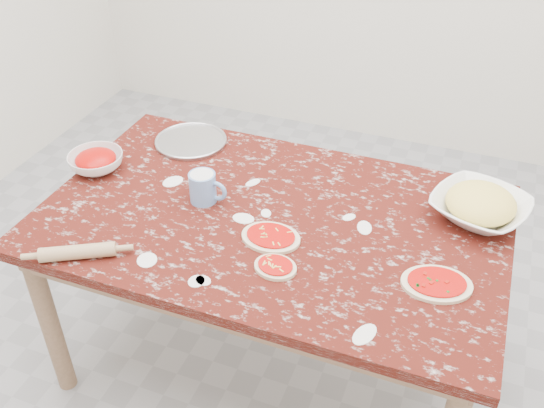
{
  "coord_description": "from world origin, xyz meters",
  "views": [
    {
      "loc": [
        0.6,
        -1.57,
        2.03
      ],
      "look_at": [
        0.0,
        0.0,
        0.8
      ],
      "focal_mm": 40.0,
      "sensor_mm": 36.0,
      "label": 1
    }
  ],
  "objects": [
    {
      "name": "pizza_mid",
      "position": [
        0.11,
        -0.25,
        0.76
      ],
      "size": [
        0.15,
        0.13,
        0.02
      ],
      "color": "beige",
      "rests_on": "worktable"
    },
    {
      "name": "pizza_tray",
      "position": [
        -0.49,
        0.35,
        0.76
      ],
      "size": [
        0.34,
        0.34,
        0.01
      ],
      "primitive_type": "cylinder",
      "rotation": [
        0.0,
        0.0,
        0.2
      ],
      "color": "#B2B2B7",
      "rests_on": "worktable"
    },
    {
      "name": "pizza_left",
      "position": [
        0.04,
        -0.12,
        0.76
      ],
      "size": [
        0.2,
        0.16,
        0.02
      ],
      "color": "beige",
      "rests_on": "worktable"
    },
    {
      "name": "ground",
      "position": [
        0.0,
        0.0,
        0.0
      ],
      "size": [
        4.0,
        4.0,
        0.0
      ],
      "primitive_type": "plane",
      "color": "gray"
    },
    {
      "name": "cheese_bowl",
      "position": [
        0.67,
        0.25,
        0.79
      ],
      "size": [
        0.41,
        0.41,
        0.08
      ],
      "primitive_type": "imported",
      "rotation": [
        0.0,
        0.0,
        -0.35
      ],
      "color": "white",
      "rests_on": "worktable"
    },
    {
      "name": "flour_mug",
      "position": [
        -0.26,
        -0.0,
        0.81
      ],
      "size": [
        0.14,
        0.1,
        0.11
      ],
      "color": "#678DC6",
      "rests_on": "worktable"
    },
    {
      "name": "rolling_pin",
      "position": [
        -0.5,
        -0.43,
        0.77
      ],
      "size": [
        0.23,
        0.16,
        0.05
      ],
      "primitive_type": "cylinder",
      "rotation": [
        0.0,
        1.57,
        0.51
      ],
      "color": "tan",
      "rests_on": "worktable"
    },
    {
      "name": "sauce_bowl",
      "position": [
        -0.74,
        0.03,
        0.78
      ],
      "size": [
        0.24,
        0.24,
        0.07
      ],
      "primitive_type": "imported",
      "rotation": [
        0.0,
        0.0,
        0.16
      ],
      "color": "white",
      "rests_on": "worktable"
    },
    {
      "name": "worktable",
      "position": [
        0.0,
        0.0,
        0.67
      ],
      "size": [
        1.6,
        1.0,
        0.75
      ],
      "color": "#3D0F0A",
      "rests_on": "ground"
    },
    {
      "name": "pizza_right",
      "position": [
        0.59,
        -0.15,
        0.76
      ],
      "size": [
        0.25,
        0.21,
        0.02
      ],
      "color": "beige",
      "rests_on": "worktable"
    }
  ]
}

